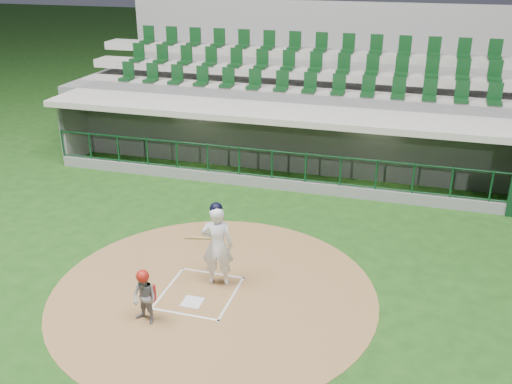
# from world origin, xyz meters

# --- Properties ---
(ground) EXTENTS (120.00, 120.00, 0.00)m
(ground) POSITION_xyz_m (0.00, 0.00, 0.00)
(ground) COLOR #194012
(ground) RESTS_ON ground
(dirt_circle) EXTENTS (7.20, 7.20, 0.01)m
(dirt_circle) POSITION_xyz_m (0.30, -0.20, 0.01)
(dirt_circle) COLOR brown
(dirt_circle) RESTS_ON ground
(home_plate) EXTENTS (0.43, 0.43, 0.02)m
(home_plate) POSITION_xyz_m (0.00, -0.70, 0.02)
(home_plate) COLOR silver
(home_plate) RESTS_ON dirt_circle
(batter_box_chalk) EXTENTS (1.55, 1.80, 0.01)m
(batter_box_chalk) POSITION_xyz_m (0.00, -0.30, 0.02)
(batter_box_chalk) COLOR white
(batter_box_chalk) RESTS_ON ground
(dugout_structure) EXTENTS (16.40, 3.70, 3.00)m
(dugout_structure) POSITION_xyz_m (0.21, 7.82, 0.96)
(dugout_structure) COLOR slate
(dugout_structure) RESTS_ON ground
(seating_deck) EXTENTS (17.00, 6.72, 5.15)m
(seating_deck) POSITION_xyz_m (0.00, 10.91, 1.42)
(seating_deck) COLOR slate
(seating_deck) RESTS_ON ground
(batter) EXTENTS (0.93, 0.94, 2.00)m
(batter) POSITION_xyz_m (0.27, 0.19, 1.01)
(batter) COLOR white
(batter) RESTS_ON dirt_circle
(catcher) EXTENTS (0.64, 0.56, 1.20)m
(catcher) POSITION_xyz_m (-0.64, -1.58, 0.61)
(catcher) COLOR gray
(catcher) RESTS_ON dirt_circle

